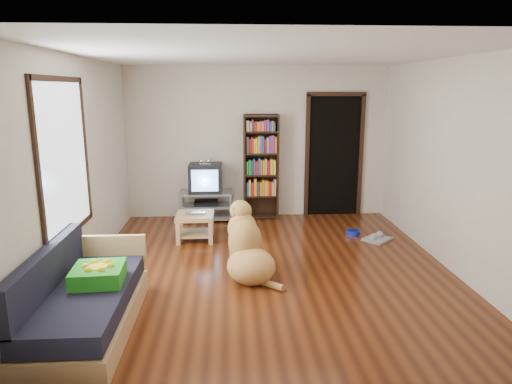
{
  "coord_description": "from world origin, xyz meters",
  "views": [
    {
      "loc": [
        -0.49,
        -5.39,
        2.23
      ],
      "look_at": [
        -0.15,
        0.41,
        0.9
      ],
      "focal_mm": 32.0,
      "sensor_mm": 36.0,
      "label": 1
    }
  ],
  "objects": [
    {
      "name": "window",
      "position": [
        -2.23,
        -0.5,
        1.5
      ],
      "size": [
        0.03,
        1.46,
        1.7
      ],
      "color": "white",
      "rests_on": "wall_left"
    },
    {
      "name": "wall_back",
      "position": [
        0.0,
        2.5,
        1.3
      ],
      "size": [
        4.5,
        0.0,
        4.5
      ],
      "primitive_type": "plane",
      "rotation": [
        1.57,
        0.0,
        0.0
      ],
      "color": "beige",
      "rests_on": "ground"
    },
    {
      "name": "dog_bowl",
      "position": [
        1.41,
        1.25,
        0.04
      ],
      "size": [
        0.22,
        0.22,
        0.08
      ],
      "primitive_type": "cylinder",
      "color": "navy",
      "rests_on": "ground"
    },
    {
      "name": "wall_left",
      "position": [
        -2.25,
        0.0,
        1.3
      ],
      "size": [
        0.0,
        5.0,
        5.0
      ],
      "primitive_type": "plane",
      "rotation": [
        1.57,
        0.0,
        1.57
      ],
      "color": "beige",
      "rests_on": "ground"
    },
    {
      "name": "ground",
      "position": [
        0.0,
        0.0,
        0.0
      ],
      "size": [
        5.0,
        5.0,
        0.0
      ],
      "primitive_type": "plane",
      "color": "#5B270F",
      "rests_on": "ground"
    },
    {
      "name": "ceiling",
      "position": [
        0.0,
        0.0,
        2.6
      ],
      "size": [
        5.0,
        5.0,
        0.0
      ],
      "primitive_type": "plane",
      "rotation": [
        3.14,
        0.0,
        0.0
      ],
      "color": "white",
      "rests_on": "ground"
    },
    {
      "name": "sofa",
      "position": [
        -1.87,
        -1.38,
        0.26
      ],
      "size": [
        0.8,
        1.8,
        0.8
      ],
      "color": "tan",
      "rests_on": "ground"
    },
    {
      "name": "wall_front",
      "position": [
        0.0,
        -2.5,
        1.3
      ],
      "size": [
        4.5,
        0.0,
        4.5
      ],
      "primitive_type": "plane",
      "rotation": [
        -1.57,
        0.0,
        0.0
      ],
      "color": "beige",
      "rests_on": "ground"
    },
    {
      "name": "crt_tv",
      "position": [
        -0.9,
        2.27,
        0.74
      ],
      "size": [
        0.55,
        0.52,
        0.58
      ],
      "color": "black",
      "rests_on": "tv_stand"
    },
    {
      "name": "bookshelf",
      "position": [
        0.05,
        2.34,
        1.0
      ],
      "size": [
        0.6,
        0.3,
        1.8
      ],
      "color": "black",
      "rests_on": "ground"
    },
    {
      "name": "tv_stand",
      "position": [
        -0.9,
        2.25,
        0.27
      ],
      "size": [
        0.9,
        0.45,
        0.5
      ],
      "color": "#99999E",
      "rests_on": "ground"
    },
    {
      "name": "wall_right",
      "position": [
        2.25,
        0.0,
        1.3
      ],
      "size": [
        0.0,
        5.0,
        5.0
      ],
      "primitive_type": "plane",
      "rotation": [
        1.57,
        0.0,
        -1.57
      ],
      "color": "beige",
      "rests_on": "ground"
    },
    {
      "name": "doorway",
      "position": [
        1.35,
        2.48,
        1.12
      ],
      "size": [
        1.03,
        0.05,
        2.19
      ],
      "color": "black",
      "rests_on": "wall_back"
    },
    {
      "name": "laptop",
      "position": [
        -1.01,
        1.16,
        0.41
      ],
      "size": [
        0.3,
        0.2,
        0.02
      ],
      "primitive_type": "imported",
      "rotation": [
        0.0,
        0.0,
        0.01
      ],
      "color": "silver",
      "rests_on": "coffee_table"
    },
    {
      "name": "green_cushion",
      "position": [
        -1.75,
        -1.26,
        0.5
      ],
      "size": [
        0.49,
        0.49,
        0.16
      ],
      "primitive_type": "cube",
      "rotation": [
        0.0,
        0.0,
        0.06
      ],
      "color": "green",
      "rests_on": "sofa"
    },
    {
      "name": "coffee_table",
      "position": [
        -1.01,
        1.19,
        0.28
      ],
      "size": [
        0.55,
        0.55,
        0.4
      ],
      "color": "tan",
      "rests_on": "ground"
    },
    {
      "name": "grey_rag",
      "position": [
        1.71,
        1.0,
        0.01
      ],
      "size": [
        0.51,
        0.51,
        0.03
      ],
      "primitive_type": "cube",
      "rotation": [
        0.0,
        0.0,
        0.75
      ],
      "color": "#969696",
      "rests_on": "ground"
    },
    {
      "name": "dog",
      "position": [
        -0.29,
        -0.2,
        0.34
      ],
      "size": [
        0.73,
        1.02,
        0.92
      ],
      "color": "tan",
      "rests_on": "ground"
    }
  ]
}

